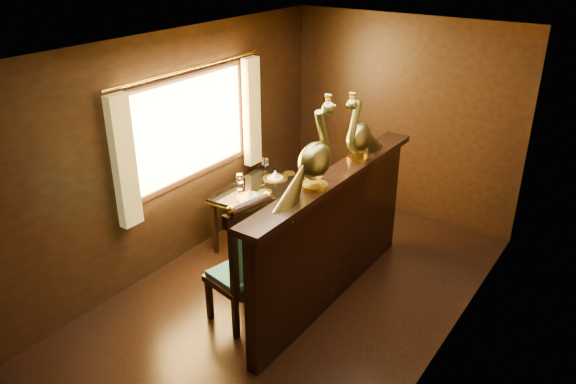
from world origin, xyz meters
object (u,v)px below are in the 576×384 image
at_px(chair_left, 246,261).
at_px(chair_right, 312,219).
at_px(peacock_right, 360,125).
at_px(peacock_left, 315,145).
at_px(dining_table, 260,192).

xyz_separation_m(chair_left, chair_right, (0.03, 1.05, -0.02)).
relative_size(chair_right, peacock_right, 1.84).
bearing_deg(peacock_left, chair_right, 123.04).
xyz_separation_m(dining_table, chair_right, (0.91, -0.32, 0.06)).
bearing_deg(dining_table, peacock_right, -10.40).
bearing_deg(peacock_right, chair_left, -109.40).
relative_size(dining_table, chair_right, 0.93).
distance_m(dining_table, peacock_right, 1.71).
bearing_deg(dining_table, chair_right, -23.47).
height_order(dining_table, peacock_left, peacock_left).
xyz_separation_m(chair_right, peacock_right, (0.40, 0.17, 1.04)).
bearing_deg(chair_right, dining_table, 139.79).
height_order(dining_table, chair_left, chair_left).
bearing_deg(chair_left, peacock_right, 82.30).
distance_m(dining_table, peacock_left, 1.96).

